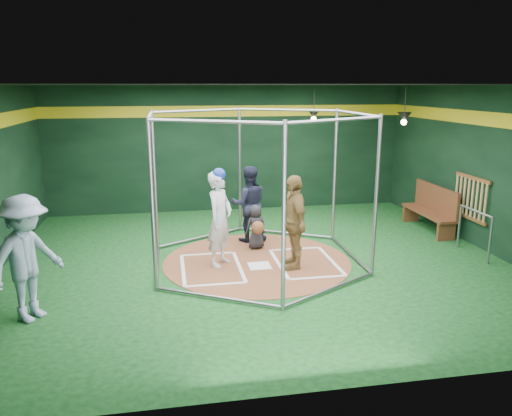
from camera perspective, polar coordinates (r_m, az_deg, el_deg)
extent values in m
cube|color=#0D3B13|center=(10.21, 0.10, -6.19)|extent=(10.00, 9.00, 0.02)
cube|color=black|center=(9.60, 0.11, 13.91)|extent=(10.00, 9.00, 0.02)
cube|color=black|center=(14.16, -3.17, 6.75)|extent=(10.00, 0.10, 3.50)
cube|color=black|center=(5.51, 8.52, -4.67)|extent=(10.00, 0.10, 3.50)
cube|color=black|center=(11.72, 25.00, 4.01)|extent=(0.10, 9.00, 3.50)
cube|color=gold|center=(14.04, -3.22, 10.99)|extent=(10.00, 0.01, 0.30)
cube|color=gold|center=(11.59, 25.40, 9.12)|extent=(0.01, 9.00, 0.30)
cylinder|color=brown|center=(10.21, 0.10, -6.11)|extent=(3.80, 3.80, 0.01)
cube|color=white|center=(9.93, 0.41, -6.62)|extent=(0.43, 0.43, 0.01)
cube|color=white|center=(10.65, -5.54, -5.25)|extent=(1.10, 0.07, 0.01)
cube|color=white|center=(9.07, -4.63, -8.71)|extent=(1.10, 0.07, 0.01)
cube|color=white|center=(9.83, -8.34, -7.00)|extent=(0.07, 1.70, 0.01)
cube|color=white|center=(9.91, -1.93, -6.67)|extent=(0.07, 1.70, 0.01)
cube|color=white|center=(10.95, 4.45, -4.68)|extent=(1.10, 0.07, 0.01)
cube|color=white|center=(9.42, 7.06, -7.89)|extent=(1.10, 0.07, 0.01)
cube|color=white|center=(10.05, 2.61, -6.38)|extent=(0.07, 1.70, 0.01)
cube|color=white|center=(10.34, 8.60, -5.94)|extent=(0.07, 1.70, 0.01)
cylinder|color=gray|center=(11.40, 8.98, 3.62)|extent=(0.07, 0.07, 3.00)
cylinder|color=gray|center=(12.03, -1.86, 4.31)|extent=(0.07, 0.07, 3.00)
cylinder|color=gray|center=(10.78, -11.50, 2.93)|extent=(0.07, 0.07, 3.00)
cylinder|color=gray|center=(8.53, -11.76, 0.07)|extent=(0.07, 0.07, 3.00)
cylinder|color=gray|center=(7.61, 3.20, -1.32)|extent=(0.07, 0.07, 3.00)
cylinder|color=gray|center=(9.30, 13.57, 1.10)|extent=(0.07, 0.07, 3.00)
cylinder|color=gray|center=(11.51, 3.52, 11.12)|extent=(2.02, 1.20, 0.06)
cylinder|color=gray|center=(11.99, 3.32, -2.85)|extent=(2.02, 1.20, 0.06)
cylinder|color=gray|center=(11.20, -6.62, 10.99)|extent=(2.02, 1.20, 0.06)
cylinder|color=gray|center=(11.71, -6.23, -3.33)|extent=(2.02, 1.20, 0.06)
cylinder|color=gray|center=(9.46, -12.04, 10.28)|extent=(0.06, 2.30, 0.06)
cylinder|color=gray|center=(10.05, -11.22, -6.44)|extent=(0.06, 2.30, 0.06)
cylinder|color=gray|center=(7.77, -4.93, 9.83)|extent=(2.02, 1.20, 0.06)
cylinder|color=gray|center=(8.48, -4.52, -10.12)|extent=(2.02, 1.20, 0.06)
cylinder|color=gray|center=(8.20, 9.28, 9.91)|extent=(2.02, 1.20, 0.06)
cylinder|color=gray|center=(8.87, 8.55, -9.12)|extent=(2.02, 1.20, 0.06)
cylinder|color=gray|center=(10.16, 11.42, 10.53)|extent=(0.06, 2.30, 0.06)
cylinder|color=gray|center=(10.71, 10.69, -5.14)|extent=(0.06, 2.30, 0.06)
cube|color=brown|center=(12.05, 23.57, 3.18)|extent=(0.05, 1.25, 0.08)
cube|color=brown|center=(12.23, 23.16, -0.97)|extent=(0.05, 1.25, 0.08)
cylinder|color=tan|center=(11.68, 24.74, 0.49)|extent=(0.06, 0.06, 0.85)
cylinder|color=tan|center=(11.80, 24.32, 0.67)|extent=(0.06, 0.06, 0.85)
cylinder|color=tan|center=(11.93, 23.90, 0.84)|extent=(0.06, 0.06, 0.85)
cylinder|color=tan|center=(12.05, 23.49, 1.00)|extent=(0.06, 0.06, 0.85)
cylinder|color=tan|center=(12.18, 23.09, 1.17)|extent=(0.06, 0.06, 0.85)
cylinder|color=tan|center=(12.31, 22.69, 1.33)|extent=(0.06, 0.06, 0.85)
cylinder|color=tan|center=(12.44, 22.31, 1.48)|extent=(0.06, 0.06, 0.85)
cylinder|color=tan|center=(12.57, 21.93, 1.63)|extent=(0.06, 0.06, 0.85)
cone|color=black|center=(13.64, 6.62, 10.63)|extent=(0.34, 0.34, 0.22)
sphere|color=#FFD899|center=(13.65, 6.61, 10.09)|extent=(0.14, 0.14, 0.14)
cylinder|color=black|center=(13.62, 6.67, 12.10)|extent=(0.02, 0.02, 0.70)
cone|color=black|center=(12.81, 16.58, 9.96)|extent=(0.34, 0.34, 0.22)
sphere|color=#FFD899|center=(12.82, 16.54, 9.39)|extent=(0.14, 0.14, 0.14)
cylinder|color=black|center=(12.80, 16.69, 11.53)|extent=(0.02, 0.02, 0.70)
imported|color=silver|center=(9.77, -4.17, -1.26)|extent=(0.76, 0.82, 1.88)
sphere|color=navy|center=(9.58, -4.26, 3.82)|extent=(0.26, 0.26, 0.26)
imported|color=#AF8A4B|center=(9.66, 4.34, -1.57)|extent=(0.51, 1.10, 1.83)
imported|color=black|center=(10.86, -0.01, -2.16)|extent=(0.54, 0.42, 0.97)
sphere|color=brown|center=(10.61, 0.23, -2.25)|extent=(0.28, 0.28, 0.28)
imported|color=black|center=(11.30, -0.83, 0.48)|extent=(0.85, 0.67, 1.73)
imported|color=#8EA4BC|center=(8.23, -24.75, -5.28)|extent=(1.31, 1.44, 1.94)
cube|color=brown|center=(12.96, 19.06, -0.51)|extent=(0.45, 1.92, 0.06)
cube|color=brown|center=(12.97, 19.89, 1.03)|extent=(0.06, 1.92, 0.64)
cube|color=brown|center=(12.31, 20.89, -2.53)|extent=(0.43, 0.09, 0.43)
cube|color=brown|center=(13.74, 17.28, -0.60)|extent=(0.43, 0.09, 0.43)
cylinder|color=gray|center=(10.97, 25.20, -3.38)|extent=(0.05, 0.05, 0.98)
cylinder|color=gray|center=(11.83, 22.21, -1.90)|extent=(0.05, 0.05, 0.98)
cylinder|color=gray|center=(11.29, 23.87, -0.33)|extent=(0.05, 1.09, 0.05)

